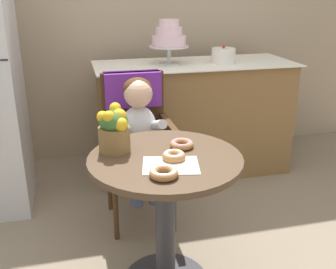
{
  "coord_description": "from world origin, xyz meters",
  "views": [
    {
      "loc": [
        -0.39,
        -1.64,
        1.46
      ],
      "look_at": [
        0.05,
        0.15,
        0.77
      ],
      "focal_mm": 42.51,
      "sensor_mm": 36.0,
      "label": 1
    }
  ],
  "objects_px": {
    "tiered_cake_stand": "(169,38)",
    "donut_side": "(164,173)",
    "donut_mid": "(174,156)",
    "round_layer_cake": "(223,56)",
    "donut_front": "(182,144)",
    "flower_vase": "(114,129)",
    "seated_child": "(140,126)",
    "wicker_chair": "(136,124)",
    "cafe_table": "(165,197)"
  },
  "relations": [
    {
      "from": "cafe_table",
      "to": "seated_child",
      "type": "distance_m",
      "value": 0.59
    },
    {
      "from": "donut_mid",
      "to": "tiered_cake_stand",
      "type": "xyz_separation_m",
      "value": [
        0.31,
        1.35,
        0.36
      ]
    },
    {
      "from": "wicker_chair",
      "to": "flower_vase",
      "type": "relative_size",
      "value": 4.22
    },
    {
      "from": "cafe_table",
      "to": "donut_mid",
      "type": "bearing_deg",
      "value": -58.34
    },
    {
      "from": "donut_mid",
      "to": "donut_side",
      "type": "xyz_separation_m",
      "value": [
        -0.08,
        -0.16,
        -0.0
      ]
    },
    {
      "from": "seated_child",
      "to": "donut_front",
      "type": "relative_size",
      "value": 6.24
    },
    {
      "from": "wicker_chair",
      "to": "seated_child",
      "type": "relative_size",
      "value": 1.31
    },
    {
      "from": "donut_front",
      "to": "flower_vase",
      "type": "bearing_deg",
      "value": 174.1
    },
    {
      "from": "round_layer_cake",
      "to": "flower_vase",
      "type": "bearing_deg",
      "value": -130.83
    },
    {
      "from": "wicker_chair",
      "to": "seated_child",
      "type": "distance_m",
      "value": 0.16
    },
    {
      "from": "donut_front",
      "to": "donut_mid",
      "type": "xyz_separation_m",
      "value": [
        -0.07,
        -0.14,
        0.0
      ]
    },
    {
      "from": "flower_vase",
      "to": "round_layer_cake",
      "type": "height_order",
      "value": "round_layer_cake"
    },
    {
      "from": "tiered_cake_stand",
      "to": "round_layer_cake",
      "type": "bearing_deg",
      "value": -6.57
    },
    {
      "from": "flower_vase",
      "to": "round_layer_cake",
      "type": "bearing_deg",
      "value": 49.17
    },
    {
      "from": "donut_front",
      "to": "tiered_cake_stand",
      "type": "bearing_deg",
      "value": 79.0
    },
    {
      "from": "tiered_cake_stand",
      "to": "round_layer_cake",
      "type": "height_order",
      "value": "tiered_cake_stand"
    },
    {
      "from": "cafe_table",
      "to": "seated_child",
      "type": "xyz_separation_m",
      "value": [
        -0.02,
        0.57,
        0.17
      ]
    },
    {
      "from": "round_layer_cake",
      "to": "seated_child",
      "type": "bearing_deg",
      "value": -138.81
    },
    {
      "from": "donut_front",
      "to": "donut_side",
      "type": "height_order",
      "value": "donut_side"
    },
    {
      "from": "seated_child",
      "to": "flower_vase",
      "type": "bearing_deg",
      "value": -113.71
    },
    {
      "from": "wicker_chair",
      "to": "donut_mid",
      "type": "bearing_deg",
      "value": -88.47
    },
    {
      "from": "wicker_chair",
      "to": "donut_side",
      "type": "xyz_separation_m",
      "value": [
        -0.03,
        -0.93,
        0.1
      ]
    },
    {
      "from": "cafe_table",
      "to": "donut_front",
      "type": "xyz_separation_m",
      "value": [
        0.1,
        0.09,
        0.23
      ]
    },
    {
      "from": "donut_front",
      "to": "donut_mid",
      "type": "relative_size",
      "value": 1.08
    },
    {
      "from": "tiered_cake_stand",
      "to": "donut_side",
      "type": "bearing_deg",
      "value": -104.68
    },
    {
      "from": "cafe_table",
      "to": "seated_child",
      "type": "relative_size",
      "value": 0.99
    },
    {
      "from": "donut_front",
      "to": "round_layer_cake",
      "type": "distance_m",
      "value": 1.35
    },
    {
      "from": "wicker_chair",
      "to": "donut_side",
      "type": "bearing_deg",
      "value": -94.23
    },
    {
      "from": "wicker_chair",
      "to": "donut_mid",
      "type": "relative_size",
      "value": 8.86
    },
    {
      "from": "wicker_chair",
      "to": "flower_vase",
      "type": "xyz_separation_m",
      "value": [
        -0.2,
        -0.6,
        0.19
      ]
    },
    {
      "from": "seated_child",
      "to": "donut_side",
      "type": "relative_size",
      "value": 5.93
    },
    {
      "from": "wicker_chair",
      "to": "donut_front",
      "type": "bearing_deg",
      "value": -81.09
    },
    {
      "from": "round_layer_cake",
      "to": "cafe_table",
      "type": "bearing_deg",
      "value": -121.25
    },
    {
      "from": "wicker_chair",
      "to": "tiered_cake_stand",
      "type": "bearing_deg",
      "value": 55.9
    },
    {
      "from": "donut_front",
      "to": "flower_vase",
      "type": "distance_m",
      "value": 0.34
    },
    {
      "from": "cafe_table",
      "to": "round_layer_cake",
      "type": "bearing_deg",
      "value": 58.75
    },
    {
      "from": "donut_side",
      "to": "donut_front",
      "type": "bearing_deg",
      "value": 61.54
    },
    {
      "from": "cafe_table",
      "to": "flower_vase",
      "type": "height_order",
      "value": "flower_vase"
    },
    {
      "from": "seated_child",
      "to": "flower_vase",
      "type": "xyz_separation_m",
      "value": [
        -0.2,
        -0.45,
        0.15
      ]
    },
    {
      "from": "donut_mid",
      "to": "round_layer_cake",
      "type": "height_order",
      "value": "round_layer_cake"
    },
    {
      "from": "wicker_chair",
      "to": "donut_mid",
      "type": "xyz_separation_m",
      "value": [
        0.05,
        -0.77,
        0.1
      ]
    },
    {
      "from": "flower_vase",
      "to": "donut_front",
      "type": "bearing_deg",
      "value": -5.9
    },
    {
      "from": "flower_vase",
      "to": "round_layer_cake",
      "type": "xyz_separation_m",
      "value": [
        0.98,
        1.13,
        0.13
      ]
    },
    {
      "from": "seated_child",
      "to": "round_layer_cake",
      "type": "bearing_deg",
      "value": 41.19
    },
    {
      "from": "tiered_cake_stand",
      "to": "donut_front",
      "type": "bearing_deg",
      "value": -101.0
    },
    {
      "from": "cafe_table",
      "to": "wicker_chair",
      "type": "bearing_deg",
      "value": 91.58
    },
    {
      "from": "donut_side",
      "to": "tiered_cake_stand",
      "type": "xyz_separation_m",
      "value": [
        0.39,
        1.5,
        0.36
      ]
    },
    {
      "from": "cafe_table",
      "to": "seated_child",
      "type": "bearing_deg",
      "value": 92.02
    },
    {
      "from": "seated_child",
      "to": "donut_front",
      "type": "xyz_separation_m",
      "value": [
        0.12,
        -0.48,
        0.06
      ]
    },
    {
      "from": "donut_mid",
      "to": "round_layer_cake",
      "type": "relative_size",
      "value": 0.59
    }
  ]
}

